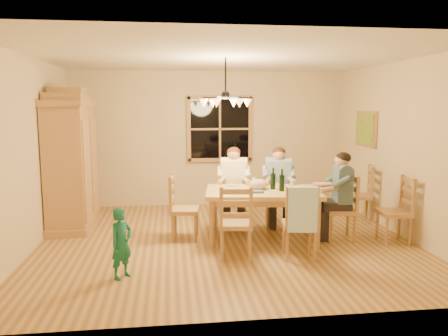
{
  "coord_description": "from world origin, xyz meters",
  "views": [
    {
      "loc": [
        -0.81,
        -6.32,
        2.01
      ],
      "look_at": [
        -0.01,
        0.1,
        1.09
      ],
      "focal_mm": 35.0,
      "sensor_mm": 36.0,
      "label": 1
    }
  ],
  "objects": [
    {
      "name": "wall_left",
      "position": [
        -2.75,
        0.0,
        1.35
      ],
      "size": [
        0.02,
        5.0,
        2.7
      ],
      "primitive_type": "cube",
      "color": "beige",
      "rests_on": "floor"
    },
    {
      "name": "wall_right",
      "position": [
        2.75,
        0.0,
        1.35
      ],
      "size": [
        0.02,
        5.0,
        2.7
      ],
      "primitive_type": "cube",
      "color": "beige",
      "rests_on": "floor"
    },
    {
      "name": "plate_woman",
      "position": [
        0.13,
        0.31,
        0.77
      ],
      "size": [
        0.26,
        0.26,
        0.02
      ],
      "primitive_type": "cylinder",
      "color": "white",
      "rests_on": "dining_table"
    },
    {
      "name": "chair_far_left",
      "position": [
        0.24,
        0.83,
        0.3
      ],
      "size": [
        0.49,
        0.47,
        0.99
      ],
      "rotation": [
        0.0,
        0.0,
        3.01
      ],
      "color": "#9E7645",
      "rests_on": "floor"
    },
    {
      "name": "chandelier",
      "position": [
        -0.0,
        0.0,
        2.08
      ],
      "size": [
        0.77,
        0.68,
        0.71
      ],
      "color": "black",
      "rests_on": "ceiling"
    },
    {
      "name": "chair_end_left",
      "position": [
        -0.6,
        0.13,
        0.3
      ],
      "size": [
        0.47,
        0.49,
        0.99
      ],
      "rotation": [
        0.0,
        0.0,
        -1.7
      ],
      "color": "#9E7645",
      "rests_on": "floor"
    },
    {
      "name": "armoire",
      "position": [
        -2.42,
        1.06,
        1.06
      ],
      "size": [
        0.66,
        1.4,
        2.3
      ],
      "color": "#9E6D44",
      "rests_on": "floor"
    },
    {
      "name": "napkin",
      "position": [
        0.44,
        -0.19,
        0.78
      ],
      "size": [
        0.2,
        0.16,
        0.03
      ],
      "primitive_type": "cube",
      "rotation": [
        0.0,
        0.0,
        -0.13
      ],
      "color": "#44687E",
      "rests_on": "dining_table"
    },
    {
      "name": "wine_bottle_a",
      "position": [
        0.73,
        0.03,
        0.93
      ],
      "size": [
        0.08,
        0.08,
        0.33
      ],
      "primitive_type": "cylinder",
      "color": "black",
      "rests_on": "dining_table"
    },
    {
      "name": "chair_spare_back",
      "position": [
        2.45,
        0.81,
        0.3
      ],
      "size": [
        0.54,
        0.55,
        0.99
      ],
      "rotation": [
        0.0,
        0.0,
        1.26
      ],
      "color": "#9E7645",
      "rests_on": "floor"
    },
    {
      "name": "chair_near_left",
      "position": [
        0.04,
        -0.76,
        0.3
      ],
      "size": [
        0.49,
        0.47,
        0.99
      ],
      "rotation": [
        0.0,
        0.0,
        -0.13
      ],
      "color": "#9E7645",
      "rests_on": "floor"
    },
    {
      "name": "cloth_bundle",
      "position": [
        0.51,
        0.06,
        0.84
      ],
      "size": [
        0.28,
        0.22,
        0.15
      ],
      "primitive_type": "ellipsoid",
      "color": "tan",
      "rests_on": "dining_table"
    },
    {
      "name": "adult_woman",
      "position": [
        0.24,
        0.83,
        0.84
      ],
      "size": [
        0.43,
        0.47,
        0.87
      ],
      "rotation": [
        0.0,
        0.0,
        3.01
      ],
      "color": "#FAE6C1",
      "rests_on": "floor"
    },
    {
      "name": "towel",
      "position": [
        0.85,
        -1.05,
        0.7
      ],
      "size": [
        0.39,
        0.15,
        0.58
      ],
      "primitive_type": "cube",
      "rotation": [
        0.0,
        0.0,
        -0.13
      ],
      "color": "#B2DAF1",
      "rests_on": "chair_near_right"
    },
    {
      "name": "ceiling",
      "position": [
        0.0,
        0.0,
        2.7
      ],
      "size": [
        5.5,
        5.0,
        0.02
      ],
      "primitive_type": "cube",
      "color": "white",
      "rests_on": "wall_back"
    },
    {
      "name": "wine_bottle_b",
      "position": [
        0.83,
        -0.12,
        0.93
      ],
      "size": [
        0.08,
        0.08,
        0.33
      ],
      "primitive_type": "cylinder",
      "color": "black",
      "rests_on": "dining_table"
    },
    {
      "name": "child",
      "position": [
        -1.39,
        -1.29,
        0.42
      ],
      "size": [
        0.35,
        0.36,
        0.84
      ],
      "primitive_type": "imported",
      "rotation": [
        0.0,
        0.0,
        0.85
      ],
      "color": "#17685C",
      "rests_on": "floor"
    },
    {
      "name": "painting",
      "position": [
        2.71,
        1.2,
        1.6
      ],
      "size": [
        0.06,
        0.78,
        0.64
      ],
      "color": "#9E6D44",
      "rests_on": "wall_right"
    },
    {
      "name": "dining_table",
      "position": [
        0.56,
        -0.02,
        0.66
      ],
      "size": [
        1.81,
        1.24,
        0.76
      ],
      "rotation": [
        0.0,
        0.0,
        -0.13
      ],
      "color": "tan",
      "rests_on": "floor"
    },
    {
      "name": "chair_spare_front",
      "position": [
        2.45,
        -0.42,
        0.3
      ],
      "size": [
        0.46,
        0.48,
        0.99
      ],
      "rotation": [
        0.0,
        0.0,
        1.48
      ],
      "color": "#9E7645",
      "rests_on": "floor"
    },
    {
      "name": "wine_glass_b",
      "position": [
        1.03,
        0.04,
        0.83
      ],
      "size": [
        0.06,
        0.06,
        0.14
      ],
      "primitive_type": "cylinder",
      "color": "silver",
      "rests_on": "dining_table"
    },
    {
      "name": "adult_plaid_man",
      "position": [
        0.99,
        0.73,
        0.84
      ],
      "size": [
        0.43,
        0.47,
        0.87
      ],
      "rotation": [
        0.0,
        0.0,
        3.01
      ],
      "color": "#355991",
      "rests_on": "floor"
    },
    {
      "name": "window",
      "position": [
        0.2,
        2.47,
        1.55
      ],
      "size": [
        1.3,
        0.06,
        1.3
      ],
      "color": "black",
      "rests_on": "wall_back"
    },
    {
      "name": "floor",
      "position": [
        0.0,
        0.0,
        0.0
      ],
      "size": [
        5.5,
        5.5,
        0.0
      ],
      "primitive_type": "plane",
      "color": "olive",
      "rests_on": "ground"
    },
    {
      "name": "wine_glass_a",
      "position": [
        0.48,
        0.27,
        0.83
      ],
      "size": [
        0.06,
        0.06,
        0.14
      ],
      "primitive_type": "cylinder",
      "color": "silver",
      "rests_on": "dining_table"
    },
    {
      "name": "chair_end_right",
      "position": [
        1.73,
        -0.17,
        0.3
      ],
      "size": [
        0.47,
        0.49,
        0.99
      ],
      "rotation": [
        0.0,
        0.0,
        1.44
      ],
      "color": "#9E7645",
      "rests_on": "floor"
    },
    {
      "name": "chair_near_right",
      "position": [
        0.88,
        -0.87,
        0.3
      ],
      "size": [
        0.49,
        0.47,
        0.99
      ],
      "rotation": [
        0.0,
        0.0,
        -0.13
      ],
      "color": "#9E7645",
      "rests_on": "floor"
    },
    {
      "name": "wall_back",
      "position": [
        0.0,
        2.5,
        1.35
      ],
      "size": [
        5.5,
        0.02,
        2.7
      ],
      "primitive_type": "cube",
      "color": "beige",
      "rests_on": "floor"
    },
    {
      "name": "chair_far_right",
      "position": [
        0.99,
        0.73,
        0.3
      ],
      "size": [
        0.49,
        0.47,
        0.99
      ],
      "rotation": [
        0.0,
        0.0,
        3.01
      ],
      "color": "#9E7645",
      "rests_on": "floor"
    },
    {
      "name": "plate_slate",
      "position": [
        1.2,
        -0.15,
        0.77
      ],
      "size": [
        0.26,
        0.26,
        0.02
      ],
      "primitive_type": "cylinder",
      "color": "white",
      "rests_on": "dining_table"
    },
    {
      "name": "adult_slate_man",
      "position": [
        1.73,
        -0.17,
        0.84
      ],
      "size": [
        0.47,
        0.43,
        0.87
      ],
      "rotation": [
        0.0,
        0.0,
        1.44
      ],
      "color": "#465E71",
      "rests_on": "floor"
    },
    {
      "name": "plate_plaid",
      "position": [
        0.88,
        0.27,
        0.77
      ],
      "size": [
        0.26,
        0.26,
        0.02
      ],
      "primitive_type": "cylinder",
      "color": "white",
      "rests_on": "dining_table"
    },
    {
      "name": "cap",
      "position": [
        1.05,
        -0.41,
        0.82
      ],
      "size": [
        0.2,
        0.2,
        0.11
      ],
      "primitive_type": "ellipsoid",
      "color": "#CABC86",
      "rests_on": "dining_table"
    }
  ]
}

